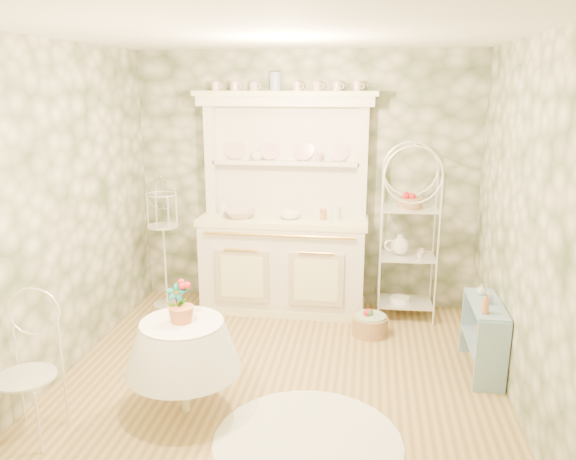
# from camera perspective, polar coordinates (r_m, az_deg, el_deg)

# --- Properties ---
(floor) EXTENTS (3.60, 3.60, 0.00)m
(floor) POSITION_cam_1_polar(r_m,az_deg,el_deg) (4.76, -0.90, -15.07)
(floor) COLOR tan
(floor) RESTS_ON ground
(ceiling) EXTENTS (3.60, 3.60, 0.00)m
(ceiling) POSITION_cam_1_polar(r_m,az_deg,el_deg) (4.15, -1.05, 19.34)
(ceiling) COLOR white
(ceiling) RESTS_ON floor
(wall_left) EXTENTS (3.60, 3.60, 0.00)m
(wall_left) POSITION_cam_1_polar(r_m,az_deg,el_deg) (4.87, -22.35, 1.57)
(wall_left) COLOR beige
(wall_left) RESTS_ON floor
(wall_right) EXTENTS (3.60, 3.60, 0.00)m
(wall_right) POSITION_cam_1_polar(r_m,az_deg,el_deg) (4.35, 23.11, 0.03)
(wall_right) COLOR beige
(wall_right) RESTS_ON floor
(wall_back) EXTENTS (3.60, 3.60, 0.00)m
(wall_back) POSITION_cam_1_polar(r_m,az_deg,el_deg) (6.00, 1.79, 4.96)
(wall_back) COLOR beige
(wall_back) RESTS_ON floor
(wall_front) EXTENTS (3.60, 3.60, 0.00)m
(wall_front) POSITION_cam_1_polar(r_m,az_deg,el_deg) (2.58, -7.44, -8.53)
(wall_front) COLOR beige
(wall_front) RESTS_ON floor
(kitchen_dresser) EXTENTS (1.87, 0.61, 2.29)m
(kitchen_dresser) POSITION_cam_1_polar(r_m,az_deg,el_deg) (5.80, -0.51, 2.55)
(kitchen_dresser) COLOR white
(kitchen_dresser) RESTS_ON floor
(bakers_rack) EXTENTS (0.55, 0.41, 1.73)m
(bakers_rack) POSITION_cam_1_polar(r_m,az_deg,el_deg) (5.81, 12.13, -0.63)
(bakers_rack) COLOR white
(bakers_rack) RESTS_ON floor
(side_shelf) EXTENTS (0.35, 0.74, 0.61)m
(side_shelf) POSITION_cam_1_polar(r_m,az_deg,el_deg) (5.04, 19.23, -10.30)
(side_shelf) COLOR #80A6C0
(side_shelf) RESTS_ON floor
(round_table) EXTENTS (0.93, 0.93, 0.80)m
(round_table) POSITION_cam_1_polar(r_m,az_deg,el_deg) (4.26, -10.54, -13.03)
(round_table) COLOR white
(round_table) RESTS_ON floor
(cafe_chair) EXTENTS (0.43, 0.43, 0.81)m
(cafe_chair) POSITION_cam_1_polar(r_m,az_deg,el_deg) (4.30, -25.04, -13.93)
(cafe_chair) COLOR white
(cafe_chair) RESTS_ON floor
(birdcage_stand) EXTENTS (0.35, 0.35, 1.48)m
(birdcage_stand) POSITION_cam_1_polar(r_m,az_deg,el_deg) (6.08, -12.50, -1.13)
(birdcage_stand) COLOR white
(birdcage_stand) RESTS_ON floor
(floor_basket) EXTENTS (0.47, 0.47, 0.25)m
(floor_basket) POSITION_cam_1_polar(r_m,az_deg,el_deg) (5.55, 8.35, -9.27)
(floor_basket) COLOR tan
(floor_basket) RESTS_ON floor
(lace_rug) EXTENTS (1.31, 1.31, 0.01)m
(lace_rug) POSITION_cam_1_polar(r_m,az_deg,el_deg) (4.08, 2.02, -20.66)
(lace_rug) COLOR white
(lace_rug) RESTS_ON floor
(bowl_floral) EXTENTS (0.40, 0.40, 0.08)m
(bowl_floral) POSITION_cam_1_polar(r_m,az_deg,el_deg) (5.86, -4.90, 1.35)
(bowl_floral) COLOR white
(bowl_floral) RESTS_ON kitchen_dresser
(bowl_white) EXTENTS (0.28, 0.28, 0.07)m
(bowl_white) POSITION_cam_1_polar(r_m,az_deg,el_deg) (5.80, 0.20, 1.25)
(bowl_white) COLOR white
(bowl_white) RESTS_ON kitchen_dresser
(cup_left) EXTENTS (0.12, 0.12, 0.09)m
(cup_left) POSITION_cam_1_polar(r_m,az_deg,el_deg) (5.93, -3.22, 7.36)
(cup_left) COLOR white
(cup_left) RESTS_ON kitchen_dresser
(cup_right) EXTENTS (0.12, 0.12, 0.09)m
(cup_right) POSITION_cam_1_polar(r_m,az_deg,el_deg) (5.82, 3.08, 7.23)
(cup_right) COLOR white
(cup_right) RESTS_ON kitchen_dresser
(potted_geranium) EXTENTS (0.17, 0.15, 0.28)m
(potted_geranium) POSITION_cam_1_polar(r_m,az_deg,el_deg) (4.08, -11.23, -7.36)
(potted_geranium) COLOR #3F7238
(potted_geranium) RESTS_ON round_table
(bottle_amber) EXTENTS (0.07, 0.07, 0.17)m
(bottle_amber) POSITION_cam_1_polar(r_m,az_deg,el_deg) (4.69, 19.44, -7.20)
(bottle_amber) COLOR #C27349
(bottle_amber) RESTS_ON side_shelf
(bottle_blue) EXTENTS (0.05, 0.05, 0.10)m
(bottle_blue) POSITION_cam_1_polar(r_m,az_deg,el_deg) (4.90, 19.79, -6.65)
(bottle_blue) COLOR #869DBD
(bottle_blue) RESTS_ON side_shelf
(bottle_glass) EXTENTS (0.08, 0.08, 0.10)m
(bottle_glass) POSITION_cam_1_polar(r_m,az_deg,el_deg) (5.09, 19.06, -5.87)
(bottle_glass) COLOR silver
(bottle_glass) RESTS_ON side_shelf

